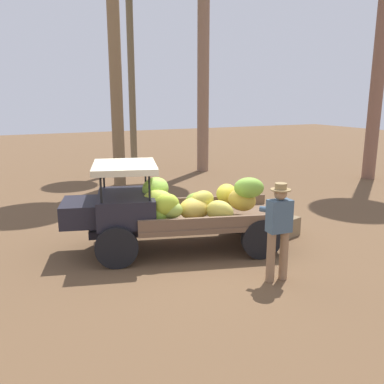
{
  "coord_description": "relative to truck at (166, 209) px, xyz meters",
  "views": [
    {
      "loc": [
        3.25,
        7.19,
        3.13
      ],
      "look_at": [
        -0.24,
        -0.2,
        1.22
      ],
      "focal_mm": 38.28,
      "sensor_mm": 36.0,
      "label": 1
    }
  ],
  "objects": [
    {
      "name": "farmer",
      "position": [
        -1.2,
        2.12,
        0.09
      ],
      "size": [
        0.53,
        0.47,
        1.73
      ],
      "rotation": [
        0.0,
        0.0,
        -1.65
      ],
      "color": "#916E4F",
      "rests_on": "ground"
    },
    {
      "name": "wooden_crate",
      "position": [
        -2.87,
        0.25,
        -0.68
      ],
      "size": [
        0.56,
        0.59,
        0.43
      ],
      "primitive_type": "cube",
      "rotation": [
        0.0,
        0.0,
        1.85
      ],
      "color": "#7D6648",
      "rests_on": "ground"
    },
    {
      "name": "ground_plane",
      "position": [
        -0.29,
        0.29,
        -0.9
      ],
      "size": [
        60.0,
        60.0,
        0.0
      ],
      "primitive_type": "plane",
      "color": "brown"
    },
    {
      "name": "truck",
      "position": [
        0.0,
        0.0,
        0.0
      ],
      "size": [
        4.66,
        2.69,
        1.84
      ],
      "rotation": [
        0.0,
        0.0,
        -0.27
      ],
      "color": "black",
      "rests_on": "ground"
    }
  ]
}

